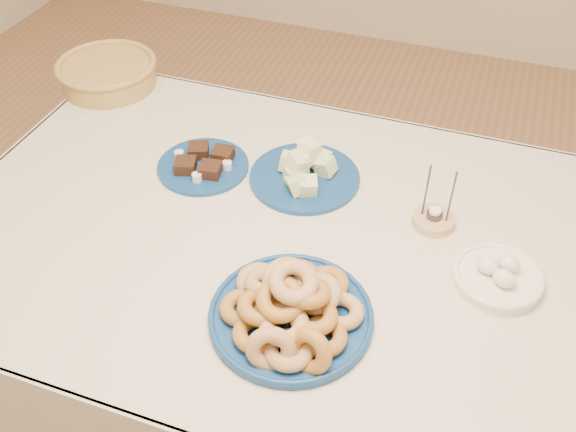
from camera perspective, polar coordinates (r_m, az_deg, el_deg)
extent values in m
plane|color=#936945|center=(2.11, 0.47, -16.39)|extent=(5.00, 5.00, 0.00)
cylinder|color=brown|center=(2.29, -12.84, 2.05)|extent=(0.06, 0.06, 0.72)
cylinder|color=brown|center=(2.07, 23.22, -6.49)|extent=(0.06, 0.06, 0.72)
cube|color=beige|center=(1.53, 0.63, -1.86)|extent=(1.70, 1.10, 0.02)
cube|color=beige|center=(2.02, 5.74, 5.80)|extent=(1.70, 0.01, 0.28)
cube|color=beige|center=(1.99, -23.26, 1.33)|extent=(0.01, 1.10, 0.28)
cylinder|color=navy|center=(1.34, 0.26, -8.95)|extent=(0.39, 0.39, 0.02)
torus|color=navy|center=(1.33, 0.26, -8.71)|extent=(0.39, 0.39, 0.01)
torus|color=#A57445|center=(1.32, 4.68, -8.43)|extent=(0.14, 0.14, 0.04)
torus|color=#8E5A1F|center=(1.37, 3.36, -6.11)|extent=(0.14, 0.14, 0.04)
torus|color=#8E5A1F|center=(1.38, 0.43, -5.39)|extent=(0.12, 0.12, 0.03)
torus|color=#A57445|center=(1.37, -2.59, -5.88)|extent=(0.13, 0.14, 0.04)
torus|color=#8E5A1F|center=(1.33, -3.99, -8.12)|extent=(0.12, 0.12, 0.03)
torus|color=#8E5A1F|center=(1.29, -2.77, -10.40)|extent=(0.14, 0.14, 0.04)
torus|color=#A57445|center=(1.26, 0.06, -11.84)|extent=(0.10, 0.10, 0.03)
torus|color=#8E5A1F|center=(1.28, 3.11, -10.65)|extent=(0.10, 0.10, 0.03)
torus|color=#A57445|center=(1.31, 2.63, -6.90)|extent=(0.14, 0.14, 0.05)
torus|color=#8E5A1F|center=(1.34, 0.82, -5.55)|extent=(0.14, 0.14, 0.04)
torus|color=#A57445|center=(1.33, -1.82, -6.00)|extent=(0.11, 0.11, 0.06)
torus|color=#8E5A1F|center=(1.29, -2.36, -8.08)|extent=(0.14, 0.14, 0.04)
torus|color=#A57445|center=(1.26, -0.36, -9.60)|extent=(0.14, 0.14, 0.04)
torus|color=#8E5A1F|center=(1.27, 2.25, -8.83)|extent=(0.12, 0.12, 0.03)
torus|color=#8E5A1F|center=(1.27, 1.64, -6.81)|extent=(0.12, 0.12, 0.06)
torus|color=#A57445|center=(1.30, -0.17, -5.64)|extent=(0.10, 0.10, 0.06)
torus|color=#8E5A1F|center=(1.26, -0.65, -7.40)|extent=(0.13, 0.13, 0.06)
torus|color=#A57445|center=(1.25, 0.50, -5.90)|extent=(0.14, 0.14, 0.06)
torus|color=#A57445|center=(1.24, -1.54, -11.77)|extent=(0.11, 0.09, 0.10)
torus|color=#8E5A1F|center=(1.24, 1.86, -11.93)|extent=(0.11, 0.09, 0.10)
cylinder|color=navy|center=(1.67, 1.48, 3.45)|extent=(0.35, 0.35, 0.01)
cube|color=#C0D486|center=(1.67, 0.07, 4.83)|extent=(0.06, 0.06, 0.06)
cube|color=#C0D486|center=(1.60, 0.83, 2.83)|extent=(0.07, 0.06, 0.06)
cube|color=#C0D486|center=(1.64, 1.53, 5.38)|extent=(0.06, 0.06, 0.06)
cube|color=#C0D486|center=(1.60, 1.79, 2.69)|extent=(0.06, 0.06, 0.05)
cube|color=#C0D486|center=(1.62, 1.12, 4.90)|extent=(0.06, 0.06, 0.05)
cube|color=#C0D486|center=(1.66, 1.95, 5.78)|extent=(0.06, 0.06, 0.05)
cube|color=#C0D486|center=(1.63, 0.55, 3.60)|extent=(0.06, 0.07, 0.05)
cube|color=#C0D486|center=(1.66, 1.77, 5.95)|extent=(0.06, 0.07, 0.06)
cube|color=#C0D486|center=(1.61, 0.85, 4.64)|extent=(0.07, 0.07, 0.06)
cube|color=#C0D486|center=(1.66, 3.31, 4.43)|extent=(0.06, 0.06, 0.06)
cube|color=#C0D486|center=(1.68, 2.93, 5.02)|extent=(0.05, 0.05, 0.05)
cylinder|color=navy|center=(1.72, -7.55, 4.42)|extent=(0.29, 0.29, 0.01)
cube|color=black|center=(1.70, -9.10, 4.46)|extent=(0.07, 0.07, 0.03)
cube|color=black|center=(1.67, -6.93, 4.11)|extent=(0.06, 0.06, 0.03)
cube|color=black|center=(1.74, -7.96, 5.79)|extent=(0.07, 0.07, 0.03)
cube|color=black|center=(1.72, -5.83, 5.47)|extent=(0.06, 0.06, 0.03)
cylinder|color=silver|center=(1.74, -9.64, 5.37)|extent=(0.03, 0.03, 0.02)
cylinder|color=silver|center=(1.66, -8.10, 3.43)|extent=(0.03, 0.03, 0.02)
cylinder|color=silver|center=(1.69, -5.43, 4.51)|extent=(0.03, 0.03, 0.02)
cylinder|color=olive|center=(2.12, -15.71, 11.98)|extent=(0.30, 0.30, 0.07)
torus|color=olive|center=(2.10, -15.90, 12.84)|extent=(0.32, 0.32, 0.02)
cylinder|color=tan|center=(1.58, 12.78, -0.40)|extent=(0.11, 0.11, 0.02)
cylinder|color=#3B3B40|center=(1.56, 12.89, 0.12)|extent=(0.04, 0.04, 0.02)
cylinder|color=white|center=(1.55, 12.96, 0.44)|extent=(0.03, 0.03, 0.01)
cylinder|color=#3B3B40|center=(1.52, 12.21, 2.27)|extent=(0.01, 0.01, 0.15)
cylinder|color=#3B3B40|center=(1.52, 14.32, 1.64)|extent=(0.01, 0.01, 0.15)
cylinder|color=white|center=(1.48, 18.08, -5.32)|extent=(0.25, 0.25, 0.02)
torus|color=white|center=(1.47, 18.18, -4.99)|extent=(0.26, 0.26, 0.01)
ellipsoid|color=white|center=(1.45, 17.28, -4.18)|extent=(0.06, 0.06, 0.04)
ellipsoid|color=white|center=(1.44, 18.67, -5.28)|extent=(0.06, 0.06, 0.04)
ellipsoid|color=white|center=(1.47, 19.00, -3.98)|extent=(0.06, 0.06, 0.04)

